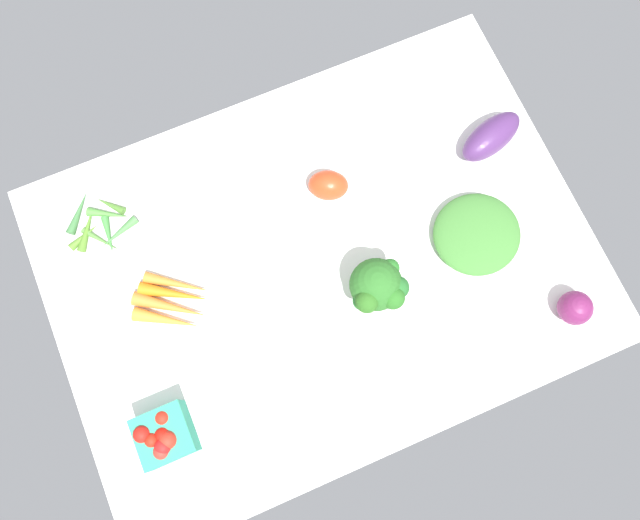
{
  "coord_description": "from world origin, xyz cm",
  "views": [
    {
      "loc": [
        -11.59,
        -27.14,
        122.18
      ],
      "look_at": [
        0.0,
        0.0,
        4.0
      ],
      "focal_mm": 35.66,
      "sensor_mm": 36.0,
      "label": 1
    }
  ],
  "objects_px": {
    "okra_pile": "(99,224)",
    "broccoli_head": "(378,287)",
    "roma_tomato": "(328,185)",
    "carrot_bunch": "(172,303)",
    "berry_basket": "(164,436)",
    "red_onion_center": "(575,308)",
    "leafy_greens_clump": "(477,234)",
    "eggplant": "(491,137)"
  },
  "relations": [
    {
      "from": "red_onion_center",
      "to": "eggplant",
      "type": "xyz_separation_m",
      "value": [
        0.01,
        0.37,
        0.0
      ]
    },
    {
      "from": "broccoli_head",
      "to": "carrot_bunch",
      "type": "bearing_deg",
      "value": 159.5
    },
    {
      "from": "berry_basket",
      "to": "eggplant",
      "type": "bearing_deg",
      "value": 19.87
    },
    {
      "from": "roma_tomato",
      "to": "okra_pile",
      "type": "xyz_separation_m",
      "value": [
        -0.44,
        0.11,
        -0.02
      ]
    },
    {
      "from": "carrot_bunch",
      "to": "broccoli_head",
      "type": "bearing_deg",
      "value": -20.5
    },
    {
      "from": "okra_pile",
      "to": "broccoli_head",
      "type": "height_order",
      "value": "broccoli_head"
    },
    {
      "from": "carrot_bunch",
      "to": "okra_pile",
      "type": "height_order",
      "value": "carrot_bunch"
    },
    {
      "from": "berry_basket",
      "to": "red_onion_center",
      "type": "distance_m",
      "value": 0.79
    },
    {
      "from": "berry_basket",
      "to": "okra_pile",
      "type": "relative_size",
      "value": 0.63
    },
    {
      "from": "berry_basket",
      "to": "broccoli_head",
      "type": "bearing_deg",
      "value": 11.34
    },
    {
      "from": "berry_basket",
      "to": "okra_pile",
      "type": "xyz_separation_m",
      "value": [
        0.01,
        0.43,
        -0.03
      ]
    },
    {
      "from": "eggplant",
      "to": "leafy_greens_clump",
      "type": "xyz_separation_m",
      "value": [
        -0.11,
        -0.17,
        -0.01
      ]
    },
    {
      "from": "red_onion_center",
      "to": "roma_tomato",
      "type": "bearing_deg",
      "value": 128.92
    },
    {
      "from": "roma_tomato",
      "to": "leafy_greens_clump",
      "type": "relative_size",
      "value": 0.46
    },
    {
      "from": "broccoli_head",
      "to": "leafy_greens_clump",
      "type": "relative_size",
      "value": 0.72
    },
    {
      "from": "carrot_bunch",
      "to": "berry_basket",
      "type": "height_order",
      "value": "berry_basket"
    },
    {
      "from": "carrot_bunch",
      "to": "berry_basket",
      "type": "xyz_separation_m",
      "value": [
        -0.09,
        -0.23,
        0.02
      ]
    },
    {
      "from": "berry_basket",
      "to": "roma_tomato",
      "type": "relative_size",
      "value": 1.2
    },
    {
      "from": "roma_tomato",
      "to": "carrot_bunch",
      "type": "bearing_deg",
      "value": -138.42
    },
    {
      "from": "carrot_bunch",
      "to": "eggplant",
      "type": "relative_size",
      "value": 1.14
    },
    {
      "from": "berry_basket",
      "to": "leafy_greens_clump",
      "type": "distance_m",
      "value": 0.69
    },
    {
      "from": "eggplant",
      "to": "leafy_greens_clump",
      "type": "height_order",
      "value": "eggplant"
    },
    {
      "from": "okra_pile",
      "to": "broccoli_head",
      "type": "xyz_separation_m",
      "value": [
        0.44,
        -0.34,
        0.07
      ]
    },
    {
      "from": "roma_tomato",
      "to": "eggplant",
      "type": "bearing_deg",
      "value": 21.25
    },
    {
      "from": "roma_tomato",
      "to": "okra_pile",
      "type": "relative_size",
      "value": 0.53
    },
    {
      "from": "red_onion_center",
      "to": "berry_basket",
      "type": "bearing_deg",
      "value": 173.9
    },
    {
      "from": "carrot_bunch",
      "to": "berry_basket",
      "type": "distance_m",
      "value": 0.25
    },
    {
      "from": "broccoli_head",
      "to": "eggplant",
      "type": "bearing_deg",
      "value": 29.88
    },
    {
      "from": "carrot_bunch",
      "to": "leafy_greens_clump",
      "type": "xyz_separation_m",
      "value": [
        0.59,
        -0.11,
        0.01
      ]
    },
    {
      "from": "broccoli_head",
      "to": "leafy_greens_clump",
      "type": "distance_m",
      "value": 0.24
    },
    {
      "from": "berry_basket",
      "to": "okra_pile",
      "type": "distance_m",
      "value": 0.43
    },
    {
      "from": "eggplant",
      "to": "berry_basket",
      "type": "bearing_deg",
      "value": 3.24
    },
    {
      "from": "carrot_bunch",
      "to": "roma_tomato",
      "type": "xyz_separation_m",
      "value": [
        0.36,
        0.1,
        0.02
      ]
    },
    {
      "from": "berry_basket",
      "to": "red_onion_center",
      "type": "bearing_deg",
      "value": -6.1
    },
    {
      "from": "roma_tomato",
      "to": "red_onion_center",
      "type": "height_order",
      "value": "red_onion_center"
    },
    {
      "from": "broccoli_head",
      "to": "berry_basket",
      "type": "bearing_deg",
      "value": -168.66
    },
    {
      "from": "red_onion_center",
      "to": "broccoli_head",
      "type": "relative_size",
      "value": 0.52
    },
    {
      "from": "carrot_bunch",
      "to": "broccoli_head",
      "type": "xyz_separation_m",
      "value": [
        0.36,
        -0.14,
        0.06
      ]
    },
    {
      "from": "leafy_greens_clump",
      "to": "okra_pile",
      "type": "bearing_deg",
      "value": 155.03
    },
    {
      "from": "carrot_bunch",
      "to": "eggplant",
      "type": "bearing_deg",
      "value": 4.96
    },
    {
      "from": "okra_pile",
      "to": "roma_tomato",
      "type": "bearing_deg",
      "value": -13.85
    },
    {
      "from": "carrot_bunch",
      "to": "okra_pile",
      "type": "distance_m",
      "value": 0.22
    }
  ]
}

